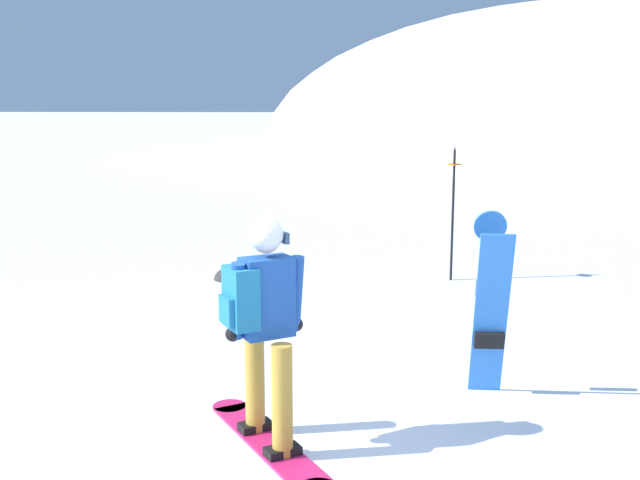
% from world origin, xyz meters
% --- Properties ---
extents(ground_plane, '(300.00, 300.00, 0.00)m').
position_xyz_m(ground_plane, '(0.00, 0.00, 0.00)').
color(ground_plane, white).
extents(ridge_peak_main, '(32.83, 29.55, 14.56)m').
position_xyz_m(ridge_peak_main, '(11.69, 34.68, 0.00)').
color(ridge_peak_main, white).
rests_on(ridge_peak_main, ground).
extents(snowboarder_main, '(1.10, 1.61, 1.71)m').
position_xyz_m(snowboarder_main, '(-0.39, 0.35, 0.92)').
color(snowboarder_main, '#D11E5B').
rests_on(snowboarder_main, ground).
extents(spare_snowboard, '(0.28, 0.46, 1.61)m').
position_xyz_m(spare_snowboard, '(1.40, 1.39, 0.81)').
color(spare_snowboard, blue).
rests_on(spare_snowboard, ground).
extents(piste_marker_near, '(0.20, 0.20, 1.90)m').
position_xyz_m(piste_marker_near, '(1.59, 5.75, 1.09)').
color(piste_marker_near, black).
rests_on(piste_marker_near, ground).
extents(rock_dark, '(0.52, 0.44, 0.36)m').
position_xyz_m(rock_dark, '(-1.52, 5.62, 0.00)').
color(rock_dark, '#383333').
rests_on(rock_dark, ground).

